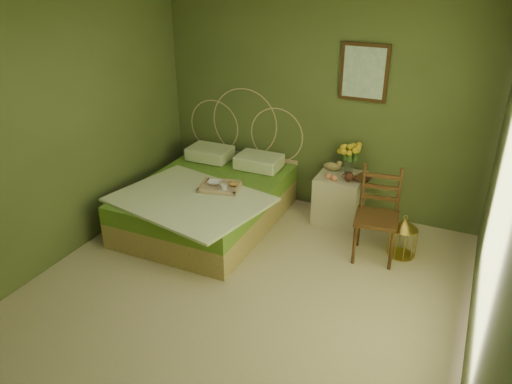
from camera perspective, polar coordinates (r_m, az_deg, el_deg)
The scene contains 14 objects.
floor at distance 4.79m, azimuth -2.36°, elevation -12.33°, with size 4.50×4.50×0.00m, color #CCB493.
ceiling at distance 3.80m, azimuth -3.09°, elevation 20.42°, with size 4.50×4.50×0.00m, color silver.
wall_back at distance 6.09m, azimuth 7.19°, elevation 9.72°, with size 4.00×4.00×0.00m, color #536133.
wall_left at distance 5.29m, azimuth -22.40°, elevation 5.55°, with size 4.50×4.50×0.00m, color #536133.
wall_right at distance 3.73m, azimuth 25.81°, elevation -3.20°, with size 4.50×4.50×0.00m, color #536133.
wall_art at distance 5.83m, azimuth 12.25°, elevation 13.21°, with size 0.54×0.04×0.64m.
bed at distance 6.00m, azimuth -5.25°, elevation -0.59°, with size 1.80×2.27×1.41m.
nightstand at distance 6.06m, azimuth 9.62°, elevation -0.03°, with size 0.53×0.53×1.01m.
chair at distance 5.35m, azimuth 13.90°, elevation -1.85°, with size 0.48×0.48×0.98m.
birdcage at distance 5.55m, azimuth 16.43°, elevation -5.02°, with size 0.29×0.29×0.44m.
book_lower at distance 5.94m, azimuth 11.42°, elevation 1.73°, with size 0.16×0.22×0.02m, color #381E0F.
book_upper at distance 5.93m, azimuth 11.44°, elevation 1.92°, with size 0.18×0.24×0.02m, color #472819.
cereal_bowl at distance 5.76m, azimuth -4.76°, elevation 1.06°, with size 0.16×0.16×0.04m, color white.
coffee_cup at distance 5.58m, azimuth -3.70°, elevation 0.48°, with size 0.08×0.08×0.07m, color white.
Camera 1 is at (1.76, -3.35, 2.93)m, focal length 35.00 mm.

